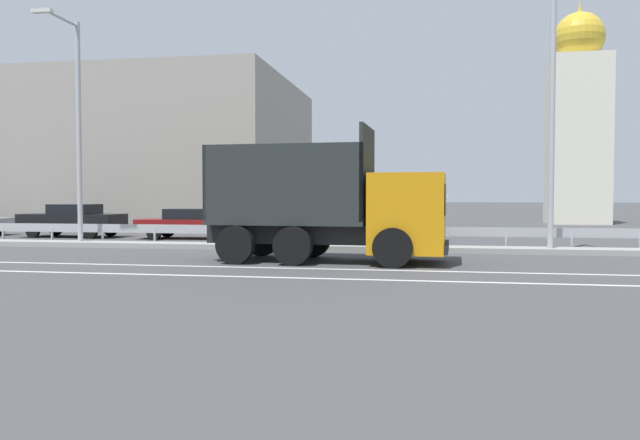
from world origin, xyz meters
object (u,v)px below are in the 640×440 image
object	(u,v)px
street_lamp_2	(554,81)
median_road_sign	(436,217)
dump_truck	(355,215)
parked_car_3	(193,223)
church_tower	(578,121)
parked_car_4	(306,224)
parked_car_2	(73,220)
street_lamp_1	(76,120)

from	to	relation	value
street_lamp_2	median_road_sign	bearing A→B (deg)	177.11
dump_truck	median_road_sign	distance (m)	4.28
parked_car_3	church_tower	distance (m)	27.39
dump_truck	street_lamp_2	size ratio (longest dim) A/B	0.68
parked_car_4	church_tower	world-z (taller)	church_tower
street_lamp_2	parked_car_2	world-z (taller)	street_lamp_2
street_lamp_1	parked_car_2	world-z (taller)	street_lamp_1
street_lamp_2	church_tower	world-z (taller)	church_tower
median_road_sign	street_lamp_1	size ratio (longest dim) A/B	0.26
street_lamp_2	parked_car_2	distance (m)	20.70
street_lamp_2	church_tower	size ratio (longest dim) A/B	0.67
parked_car_4	street_lamp_2	bearing A→B (deg)	-114.96
parked_car_3	parked_car_4	world-z (taller)	parked_car_4
dump_truck	parked_car_4	size ratio (longest dim) A/B	1.68
median_road_sign	parked_car_2	xyz separation A→B (m)	(-15.95, 4.61, -0.40)
parked_car_3	dump_truck	bearing A→B (deg)	41.01
median_road_sign	parked_car_2	distance (m)	16.61
parked_car_4	church_tower	xyz separation A→B (m)	(14.60, 18.25, 6.12)
dump_truck	church_tower	size ratio (longest dim) A/B	0.46
parked_car_3	church_tower	xyz separation A→B (m)	(19.59, 18.15, 6.11)
dump_truck	median_road_sign	xyz separation A→B (m)	(2.26, 3.63, -0.15)
street_lamp_1	parked_car_3	world-z (taller)	street_lamp_1
street_lamp_2	parked_car_3	xyz separation A→B (m)	(-13.86, 4.70, -4.79)
dump_truck	street_lamp_2	distance (m)	7.99
parked_car_2	church_tower	bearing A→B (deg)	-53.41
church_tower	parked_car_3	bearing A→B (deg)	-137.18
median_road_sign	street_lamp_2	distance (m)	5.63
street_lamp_2	parked_car_4	world-z (taller)	street_lamp_2
dump_truck	street_lamp_2	xyz separation A→B (m)	(5.88, 3.45, 4.16)
church_tower	median_road_sign	bearing A→B (deg)	-112.41
street_lamp_1	church_tower	size ratio (longest dim) A/B	0.56
median_road_sign	parked_car_4	size ratio (longest dim) A/B	0.54
street_lamp_2	parked_car_2	size ratio (longest dim) A/B	2.19
street_lamp_2	parked_car_4	bearing A→B (deg)	152.62
parked_car_2	church_tower	world-z (taller)	church_tower
street_lamp_2	dump_truck	bearing A→B (deg)	-149.64
median_road_sign	parked_car_4	world-z (taller)	median_road_sign
parked_car_4	street_lamp_1	bearing A→B (deg)	122.56
median_road_sign	church_tower	size ratio (longest dim) A/B	0.15
street_lamp_1	median_road_sign	bearing A→B (deg)	0.12
parked_car_3	parked_car_4	xyz separation A→B (m)	(4.99, -0.10, -0.00)
parked_car_2	parked_car_3	distance (m)	5.72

